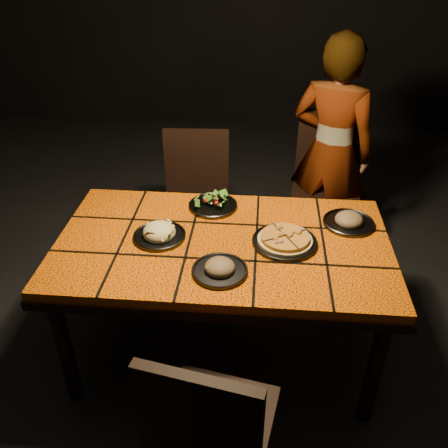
# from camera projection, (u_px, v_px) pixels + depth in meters

# --- Properties ---
(room_shell) EXTENTS (6.04, 7.04, 3.08)m
(room_shell) POSITION_uv_depth(u_px,v_px,m) (223.00, 85.00, 1.87)
(room_shell) COLOR black
(room_shell) RESTS_ON ground
(dining_table) EXTENTS (1.62, 0.92, 0.75)m
(dining_table) POSITION_uv_depth(u_px,v_px,m) (223.00, 254.00, 2.32)
(dining_table) COLOR orange
(dining_table) RESTS_ON ground
(chair_near) EXTENTS (0.49, 0.49, 0.92)m
(chair_near) POSITION_uv_depth(u_px,v_px,m) (209.00, 428.00, 1.68)
(chair_near) COLOR black
(chair_near) RESTS_ON ground
(chair_far_left) EXTENTS (0.44, 0.44, 0.93)m
(chair_far_left) POSITION_uv_depth(u_px,v_px,m) (196.00, 193.00, 3.11)
(chair_far_left) COLOR black
(chair_far_left) RESTS_ON ground
(chair_far_right) EXTENTS (0.50, 0.50, 1.00)m
(chair_far_right) POSITION_uv_depth(u_px,v_px,m) (327.00, 176.00, 3.23)
(chair_far_right) COLOR black
(chair_far_right) RESTS_ON ground
(diner) EXTENTS (0.66, 0.56, 1.52)m
(diner) POSITION_uv_depth(u_px,v_px,m) (331.00, 152.00, 3.11)
(diner) COLOR brown
(diner) RESTS_ON ground
(plate_pizza) EXTENTS (0.36, 0.36, 0.04)m
(plate_pizza) POSITION_uv_depth(u_px,v_px,m) (285.00, 240.00, 2.25)
(plate_pizza) COLOR #35353A
(plate_pizza) RESTS_ON dining_table
(plate_pasta) EXTENTS (0.26, 0.26, 0.08)m
(plate_pasta) POSITION_uv_depth(u_px,v_px,m) (159.00, 234.00, 2.29)
(plate_pasta) COLOR #35353A
(plate_pasta) RESTS_ON dining_table
(plate_salad) EXTENTS (0.26, 0.26, 0.07)m
(plate_salad) POSITION_uv_depth(u_px,v_px,m) (213.00, 203.00, 2.53)
(plate_salad) COLOR #35353A
(plate_salad) RESTS_ON dining_table
(plate_mushroom_a) EXTENTS (0.25, 0.25, 0.08)m
(plate_mushroom_a) POSITION_uv_depth(u_px,v_px,m) (220.00, 268.00, 2.06)
(plate_mushroom_a) COLOR #35353A
(plate_mushroom_a) RESTS_ON dining_table
(plate_mushroom_b) EXTENTS (0.26, 0.26, 0.08)m
(plate_mushroom_b) POSITION_uv_depth(u_px,v_px,m) (349.00, 220.00, 2.39)
(plate_mushroom_b) COLOR #35353A
(plate_mushroom_b) RESTS_ON dining_table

